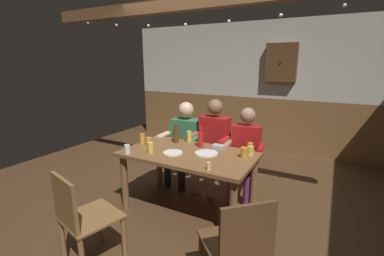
{
  "coord_description": "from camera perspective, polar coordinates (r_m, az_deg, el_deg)",
  "views": [
    {
      "loc": [
        1.44,
        -2.56,
        1.75
      ],
      "look_at": [
        0.0,
        0.08,
        1.0
      ],
      "focal_mm": 24.94,
      "sensor_mm": 36.0,
      "label": 1
    }
  ],
  "objects": [
    {
      "name": "bottle_0",
      "position": [
        3.46,
        -3.45,
        -1.44
      ],
      "size": [
        0.07,
        0.07,
        0.25
      ],
      "color": "#593314",
      "rests_on": "dining_table"
    },
    {
      "name": "pint_glass_2",
      "position": [
        3.2,
        12.31,
        -4.04
      ],
      "size": [
        0.06,
        0.06,
        0.1
      ],
      "primitive_type": "cylinder",
      "color": "gold",
      "rests_on": "dining_table"
    },
    {
      "name": "chair_empty_near_left",
      "position": [
        2.09,
        9.96,
        -23.88
      ],
      "size": [
        0.62,
        0.62,
        0.88
      ],
      "rotation": [
        0.0,
        0.0,
        0.77
      ],
      "color": "brown",
      "rests_on": "ground_plane"
    },
    {
      "name": "string_lights",
      "position": [
        3.35,
        3.09,
        22.39
      ],
      "size": [
        3.97,
        0.04,
        0.16
      ],
      "color": "#F9EAB2"
    },
    {
      "name": "pint_glass_5",
      "position": [
        2.98,
        11.09,
        -5.18
      ],
      "size": [
        0.08,
        0.08,
        0.12
      ],
      "primitive_type": "cylinder",
      "color": "gold",
      "rests_on": "dining_table"
    },
    {
      "name": "person_1",
      "position": [
        3.69,
        4.38,
        -2.73
      ],
      "size": [
        0.56,
        0.49,
        1.26
      ],
      "rotation": [
        0.0,
        0.0,
        3.12
      ],
      "color": "#AD1919",
      "rests_on": "ground_plane"
    },
    {
      "name": "pint_glass_7",
      "position": [
        3.48,
        -0.62,
        -1.84
      ],
      "size": [
        0.06,
        0.06,
        0.15
      ],
      "primitive_type": "cylinder",
      "color": "#E5C64C",
      "rests_on": "dining_table"
    },
    {
      "name": "pint_glass_4",
      "position": [
        3.15,
        -13.68,
        -4.38
      ],
      "size": [
        0.07,
        0.07,
        0.1
      ],
      "primitive_type": "cylinder",
      "color": "white",
      "rests_on": "dining_table"
    },
    {
      "name": "ceiling_beam",
      "position": [
        3.43,
        3.54,
        25.45
      ],
      "size": [
        5.06,
        0.14,
        0.16
      ],
      "primitive_type": "cube",
      "color": "brown"
    },
    {
      "name": "wall_dart_cabinet",
      "position": [
        5.33,
        18.55,
        13.15
      ],
      "size": [
        0.56,
        0.15,
        0.7
      ],
      "color": "brown"
    },
    {
      "name": "condiment_caddy",
      "position": [
        3.24,
        5.72,
        -4.05
      ],
      "size": [
        0.14,
        0.1,
        0.05
      ],
      "primitive_type": "cube",
      "color": "#B2B7BC",
      "rests_on": "dining_table"
    },
    {
      "name": "person_0",
      "position": [
        3.9,
        -1.75,
        -2.22
      ],
      "size": [
        0.56,
        0.54,
        1.19
      ],
      "rotation": [
        0.0,
        0.0,
        3.17
      ],
      "color": "#33724C",
      "rests_on": "ground_plane"
    },
    {
      "name": "dining_table",
      "position": [
        3.15,
        -0.69,
        -7.12
      ],
      "size": [
        1.53,
        0.88,
        0.73
      ],
      "color": "brown",
      "rests_on": "ground_plane"
    },
    {
      "name": "pint_glass_1",
      "position": [
        3.4,
        -9.27,
        -2.85
      ],
      "size": [
        0.07,
        0.07,
        0.1
      ],
      "primitive_type": "cylinder",
      "color": "gold",
      "rests_on": "dining_table"
    },
    {
      "name": "pint_glass_6",
      "position": [
        3.08,
        12.36,
        -4.75
      ],
      "size": [
        0.08,
        0.08,
        0.1
      ],
      "primitive_type": "cylinder",
      "color": "#E5C64C",
      "rests_on": "dining_table"
    },
    {
      "name": "back_wall_upper",
      "position": [
        5.56,
        14.04,
        13.89
      ],
      "size": [
        5.62,
        0.12,
        1.46
      ],
      "primitive_type": "cube",
      "color": "beige"
    },
    {
      "name": "chair_empty_near_right",
      "position": [
        2.54,
        -22.51,
        -17.38
      ],
      "size": [
        0.54,
        0.54,
        0.88
      ],
      "rotation": [
        0.0,
        0.0,
        -0.25
      ],
      "color": "brown",
      "rests_on": "ground_plane"
    },
    {
      "name": "person_2",
      "position": [
        3.53,
        11.26,
        -4.57
      ],
      "size": [
        0.53,
        0.55,
        1.18
      ],
      "rotation": [
        0.0,
        0.0,
        3.28
      ],
      "color": "#AD1919",
      "rests_on": "ground_plane"
    },
    {
      "name": "back_wall_wainscot",
      "position": [
        5.69,
        13.3,
        1.15
      ],
      "size": [
        5.62,
        0.12,
        1.05
      ],
      "primitive_type": "cube",
      "color": "brown",
      "rests_on": "ground_plane"
    },
    {
      "name": "plate_0",
      "position": [
        3.08,
        -4.11,
        -5.3
      ],
      "size": [
        0.22,
        0.22,
        0.01
      ],
      "primitive_type": "cylinder",
      "color": "white",
      "rests_on": "dining_table"
    },
    {
      "name": "pint_glass_0",
      "position": [
        3.11,
        -8.9,
        -4.18
      ],
      "size": [
        0.07,
        0.07,
        0.13
      ],
      "primitive_type": "cylinder",
      "color": "#E5C64C",
      "rests_on": "dining_table"
    },
    {
      "name": "bottle_1",
      "position": [
        3.28,
        1.86,
        -2.38
      ],
      "size": [
        0.07,
        0.07,
        0.26
      ],
      "color": "red",
      "rests_on": "dining_table"
    },
    {
      "name": "plate_1",
      "position": [
        3.06,
        3.06,
        -5.42
      ],
      "size": [
        0.26,
        0.26,
        0.01
      ],
      "primitive_type": "cylinder",
      "color": "white",
      "rests_on": "dining_table"
    },
    {
      "name": "table_candle",
      "position": [
        2.61,
        3.55,
        -8.17
      ],
      "size": [
        0.04,
        0.04,
        0.08
      ],
      "primitive_type": "cylinder",
      "color": "#F9E08C",
      "rests_on": "dining_table"
    },
    {
      "name": "pint_glass_3",
      "position": [
        3.47,
        -10.6,
        -2.28
      ],
      "size": [
        0.07,
        0.07,
        0.13
      ],
      "primitive_type": "cylinder",
      "color": "gold",
      "rests_on": "dining_table"
    },
    {
      "name": "ground_plane",
      "position": [
        3.42,
        -0.7,
        -16.88
      ],
      "size": [
        6.74,
        6.74,
        0.0
      ],
      "primitive_type": "plane",
      "color": "#4C331E"
    }
  ]
}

